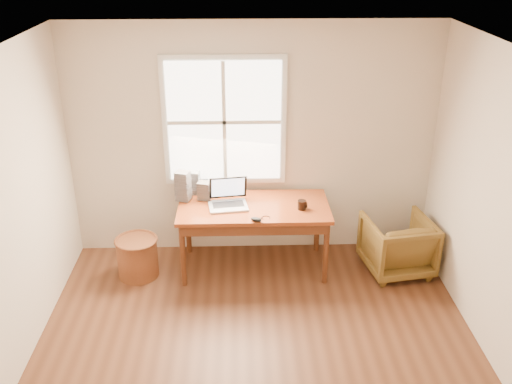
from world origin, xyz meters
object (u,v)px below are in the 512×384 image
at_px(desk, 254,207).
at_px(cd_stack_a, 194,182).
at_px(wicker_stool, 138,258).
at_px(armchair, 397,245).
at_px(laptop, 228,195).
at_px(coffee_mug, 302,205).

height_order(desk, cd_stack_a, cd_stack_a).
height_order(wicker_stool, cd_stack_a, cd_stack_a).
relative_size(armchair, laptop, 1.65).
xyz_separation_m(laptop, coffee_mug, (0.77, -0.06, -0.10)).
bearing_deg(coffee_mug, desk, -171.27).
height_order(laptop, cd_stack_a, laptop).
bearing_deg(cd_stack_a, desk, -27.24).
bearing_deg(coffee_mug, cd_stack_a, 179.30).
height_order(armchair, laptop, laptop).
distance_m(desk, laptop, 0.32).
xyz_separation_m(desk, coffee_mug, (0.50, -0.10, 0.07)).
relative_size(desk, laptop, 3.84).
bearing_deg(armchair, coffee_mug, -10.77).
relative_size(wicker_stool, laptop, 1.03).
distance_m(desk, wicker_stool, 1.36).
bearing_deg(laptop, desk, -0.50).
distance_m(desk, armchair, 1.61).
distance_m(wicker_stool, cd_stack_a, 1.01).
height_order(desk, coffee_mug, coffee_mug).
bearing_deg(wicker_stool, laptop, 5.88).
bearing_deg(laptop, armchair, -10.68).
bearing_deg(desk, coffee_mug, -11.25).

